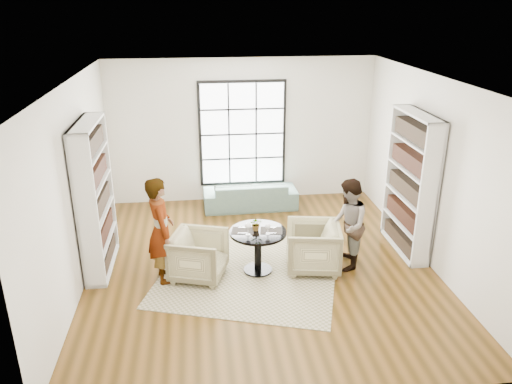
{
  "coord_description": "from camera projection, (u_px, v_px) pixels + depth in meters",
  "views": [
    {
      "loc": [
        -0.95,
        -7.12,
        4.1
      ],
      "look_at": [
        -0.03,
        0.4,
        1.14
      ],
      "focal_mm": 35.0,
      "sensor_mm": 36.0,
      "label": 1
    }
  ],
  "objects": [
    {
      "name": "room_shell",
      "position": [
        257.0,
        182.0,
        8.23
      ],
      "size": [
        6.0,
        6.01,
        6.0
      ],
      "color": "silver",
      "rests_on": "ground"
    },
    {
      "name": "person_right",
      "position": [
        348.0,
        225.0,
        7.89
      ],
      "size": [
        0.72,
        0.84,
        1.5
      ],
      "primitive_type": "imported",
      "rotation": [
        0.0,
        0.0,
        -1.81
      ],
      "color": "gray",
      "rests_on": "ground"
    },
    {
      "name": "armchair_left",
      "position": [
        199.0,
        256.0,
        7.73
      ],
      "size": [
        1.01,
        1.0,
        0.74
      ],
      "primitive_type": "imported",
      "rotation": [
        0.0,
        0.0,
        1.26
      ],
      "color": "tan",
      "rests_on": "ground"
    },
    {
      "name": "ground",
      "position": [
        261.0,
        265.0,
        8.18
      ],
      "size": [
        6.0,
        6.0,
        0.0
      ],
      "primitive_type": "plane",
      "color": "brown"
    },
    {
      "name": "cutlery_left",
      "position": [
        243.0,
        230.0,
        7.76
      ],
      "size": [
        0.17,
        0.24,
        0.01
      ],
      "primitive_type": null,
      "rotation": [
        0.0,
        0.0,
        -0.16
      ],
      "color": "silver",
      "rests_on": "placemat_left"
    },
    {
      "name": "wine_glass_left",
      "position": [
        248.0,
        226.0,
        7.58
      ],
      "size": [
        0.09,
        0.09,
        0.2
      ],
      "color": "silver",
      "rests_on": "pedestal_table"
    },
    {
      "name": "flower_centerpiece",
      "position": [
        256.0,
        224.0,
        7.75
      ],
      "size": [
        0.2,
        0.18,
        0.21
      ],
      "primitive_type": "imported",
      "rotation": [
        0.0,
        0.0,
        -0.09
      ],
      "color": "gray",
      "rests_on": "pedestal_table"
    },
    {
      "name": "pedestal_table",
      "position": [
        258.0,
        242.0,
        7.82
      ],
      "size": [
        0.89,
        0.89,
        0.71
      ],
      "rotation": [
        0.0,
        0.0,
        -0.16
      ],
      "color": "black",
      "rests_on": "ground"
    },
    {
      "name": "sofa",
      "position": [
        250.0,
        195.0,
        10.36
      ],
      "size": [
        1.93,
        0.77,
        0.56
      ],
      "primitive_type": "imported",
      "rotation": [
        0.0,
        0.0,
        3.15
      ],
      "color": "gray",
      "rests_on": "ground"
    },
    {
      "name": "wine_glass_right",
      "position": [
        268.0,
        227.0,
        7.6
      ],
      "size": [
        0.08,
        0.08,
        0.18
      ],
      "color": "silver",
      "rests_on": "pedestal_table"
    },
    {
      "name": "cutlery_right",
      "position": [
        271.0,
        230.0,
        7.76
      ],
      "size": [
        0.17,
        0.24,
        0.01
      ],
      "primitive_type": null,
      "rotation": [
        0.0,
        0.0,
        -0.16
      ],
      "color": "silver",
      "rests_on": "placemat_right"
    },
    {
      "name": "rug",
      "position": [
        250.0,
        270.0,
        8.02
      ],
      "size": [
        3.41,
        3.41,
        0.01
      ],
      "primitive_type": "cube",
      "rotation": [
        0.0,
        0.0,
        -0.31
      ],
      "color": "tan",
      "rests_on": "ground"
    },
    {
      "name": "placemat_left",
      "position": [
        243.0,
        231.0,
        7.76
      ],
      "size": [
        0.38,
        0.31,
        0.01
      ],
      "primitive_type": "cube",
      "rotation": [
        0.0,
        0.0,
        -0.16
      ],
      "color": "black",
      "rests_on": "pedestal_table"
    },
    {
      "name": "armchair_right",
      "position": [
        313.0,
        247.0,
        7.95
      ],
      "size": [
        0.98,
        0.96,
        0.77
      ],
      "primitive_type": "imported",
      "rotation": [
        0.0,
        0.0,
        -1.74
      ],
      "color": "tan",
      "rests_on": "ground"
    },
    {
      "name": "placemat_right",
      "position": [
        271.0,
        231.0,
        7.76
      ],
      "size": [
        0.38,
        0.31,
        0.01
      ],
      "primitive_type": "cube",
      "rotation": [
        0.0,
        0.0,
        -0.16
      ],
      "color": "black",
      "rests_on": "pedestal_table"
    },
    {
      "name": "person_left",
      "position": [
        161.0,
        230.0,
        7.49
      ],
      "size": [
        0.52,
        0.68,
        1.67
      ],
      "primitive_type": "imported",
      "rotation": [
        0.0,
        0.0,
        1.77
      ],
      "color": "gray",
      "rests_on": "ground"
    }
  ]
}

